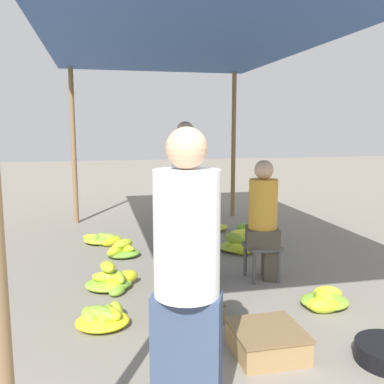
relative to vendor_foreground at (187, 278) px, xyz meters
name	(u,v)px	position (x,y,z in m)	size (l,w,h in m)	color
canopy_post_back_left	(74,147)	(-0.80, 5.31, 0.45)	(0.08, 0.08, 2.57)	olive
canopy_post_back_right	(233,146)	(1.98, 5.31, 0.45)	(0.08, 0.08, 2.57)	olive
canopy_tarp	(194,31)	(0.59, 2.41, 1.75)	(3.19, 6.22, 0.04)	#33569E
vendor_foreground	(187,278)	(0.00, 0.00, 0.00)	(0.45, 0.45, 1.62)	#384766
stool	(262,251)	(1.25, 2.05, -0.53)	(0.34, 0.34, 0.38)	#4C4C4C
vendor_seated	(264,219)	(1.27, 2.06, -0.18)	(0.42, 0.42, 1.28)	#4C4238
banana_pile_left_0	(103,239)	(-0.39, 3.89, -0.78)	(0.58, 0.55, 0.14)	#92BF32
banana_pile_left_1	(103,317)	(-0.43, 1.30, -0.77)	(0.44, 0.44, 0.17)	#B3CC2C
banana_pile_left_2	(113,281)	(-0.32, 2.10, -0.76)	(0.57, 0.52, 0.29)	#A7C72E
banana_pile_left_3	(122,250)	(-0.16, 3.17, -0.75)	(0.44, 0.39, 0.23)	#C1D22A
banana_pile_right_0	(324,300)	(1.53, 1.24, -0.77)	(0.47, 0.44, 0.19)	yellow
banana_pile_right_1	(240,245)	(1.38, 3.13, -0.77)	(0.55, 0.61, 0.25)	#C6D329
banana_pile_right_2	(211,226)	(1.29, 4.29, -0.76)	(0.51, 0.60, 0.29)	#B1CB2C
banana_pile_right_3	(249,233)	(1.74, 3.77, -0.78)	(0.57, 0.81, 0.15)	#9EC330
crate_near	(186,271)	(0.45, 2.21, -0.74)	(0.44, 0.44, 0.19)	olive
crate_mid	(191,306)	(0.32, 1.34, -0.75)	(0.48, 0.48, 0.18)	olive
crate_far	(267,341)	(0.71, 0.60, -0.74)	(0.50, 0.50, 0.19)	#9E7A4C
shopper_walking_mid	(185,185)	(0.67, 3.30, 0.04)	(0.47, 0.47, 1.69)	#4C4238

